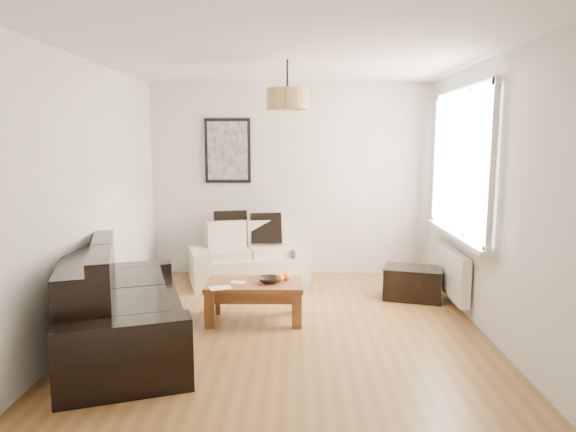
{
  "coord_description": "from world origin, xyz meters",
  "views": [
    {
      "loc": [
        0.11,
        -4.68,
        1.83
      ],
      "look_at": [
        0.0,
        0.6,
        1.05
      ],
      "focal_mm": 31.64,
      "sensor_mm": 36.0,
      "label": 1
    }
  ],
  "objects_px": {
    "sofa_leather": "(123,302)",
    "ottoman": "(413,283)",
    "coffee_table": "(255,301)",
    "loveseat_cream": "(248,254)"
  },
  "relations": [
    {
      "from": "sofa_leather",
      "to": "ottoman",
      "type": "height_order",
      "value": "sofa_leather"
    },
    {
      "from": "coffee_table",
      "to": "ottoman",
      "type": "distance_m",
      "value": 1.94
    },
    {
      "from": "sofa_leather",
      "to": "ottoman",
      "type": "relative_size",
      "value": 3.04
    },
    {
      "from": "loveseat_cream",
      "to": "ottoman",
      "type": "distance_m",
      "value": 2.12
    },
    {
      "from": "sofa_leather",
      "to": "coffee_table",
      "type": "relative_size",
      "value": 2.01
    },
    {
      "from": "sofa_leather",
      "to": "coffee_table",
      "type": "distance_m",
      "value": 1.34
    },
    {
      "from": "loveseat_cream",
      "to": "sofa_leather",
      "type": "bearing_deg",
      "value": -128.92
    },
    {
      "from": "coffee_table",
      "to": "ottoman",
      "type": "xyz_separation_m",
      "value": [
        1.79,
        0.76,
        -0.02
      ]
    },
    {
      "from": "loveseat_cream",
      "to": "ottoman",
      "type": "height_order",
      "value": "loveseat_cream"
    },
    {
      "from": "ottoman",
      "to": "loveseat_cream",
      "type": "bearing_deg",
      "value": 161.03
    }
  ]
}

